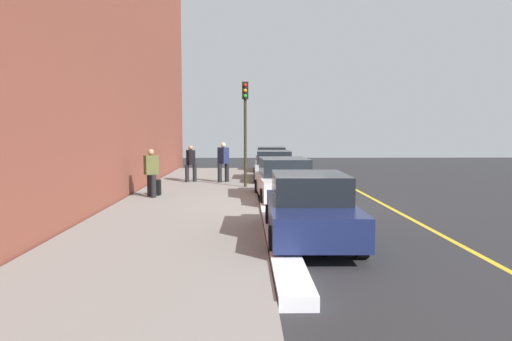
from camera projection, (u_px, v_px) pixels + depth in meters
The scene contains 13 objects.
ground_plane at pixel (288, 204), 15.86m from camera, with size 56.00×56.00×0.00m, color #28282B.
sidewalk at pixel (190, 203), 15.79m from camera, with size 28.00×4.60×0.15m, color gray.
lane_stripe_centre at pixel (383, 204), 15.93m from camera, with size 28.00×0.14×0.01m, color gold.
snow_bank_curb at pixel (278, 235), 10.73m from camera, with size 8.75×0.56×0.22m, color white.
parked_car_maroon at pixel (271, 160), 28.26m from camera, with size 4.39×1.95×1.51m.
parked_car_silver at pixel (274, 167), 22.75m from camera, with size 4.39×1.97×1.51m.
parked_car_white at pixel (284, 180), 16.48m from camera, with size 4.63×2.04×1.51m.
parked_car_navy at pixel (310, 208), 10.44m from camera, with size 4.23×1.96×1.51m.
pedestrian_olive_coat at pixel (151, 171), 16.53m from camera, with size 0.50×0.54×1.68m.
pedestrian_navy_coat at pixel (223, 161), 21.42m from camera, with size 0.57×0.54×1.80m.
pedestrian_black_coat at pixel (191, 162), 21.54m from camera, with size 0.53×0.51×1.66m.
traffic_light_pole at pixel (245, 116), 19.42m from camera, with size 0.35×0.26×4.31m.
rolling_suitcase at pixel (157, 187), 17.05m from camera, with size 0.34×0.22×0.91m.
Camera 1 is at (15.69, -1.42, 2.45)m, focal length 33.20 mm.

